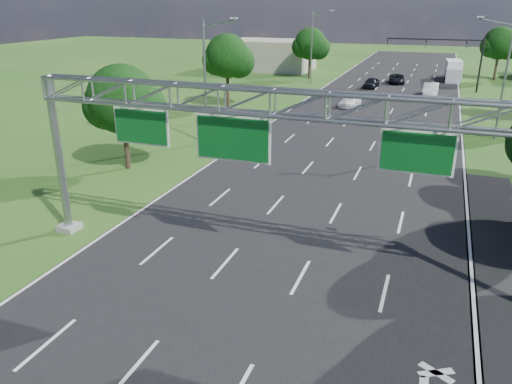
% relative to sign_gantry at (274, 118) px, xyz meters
% --- Properties ---
extents(ground, '(220.00, 220.00, 0.00)m').
position_rel_sign_gantry_xyz_m(ground, '(-0.33, 18.00, -6.89)').
color(ground, '#215218').
rests_on(ground, ground).
extents(road, '(18.00, 180.00, 0.02)m').
position_rel_sign_gantry_xyz_m(road, '(-0.33, 18.00, -6.89)').
color(road, black).
rests_on(road, ground).
extents(road_flare, '(3.00, 30.00, 0.02)m').
position_rel_sign_gantry_xyz_m(road_flare, '(9.87, 2.00, -6.89)').
color(road_flare, black).
rests_on(road_flare, ground).
extents(sign_gantry, '(23.50, 1.00, 9.56)m').
position_rel_sign_gantry_xyz_m(sign_gantry, '(0.00, 0.00, 0.00)').
color(sign_gantry, gray).
rests_on(sign_gantry, ground).
extents(traffic_signal, '(12.21, 0.24, 7.00)m').
position_rel_sign_gantry_xyz_m(traffic_signal, '(7.15, 53.00, -1.72)').
color(traffic_signal, black).
rests_on(traffic_signal, ground).
extents(streetlight_l_near, '(2.97, 0.22, 10.16)m').
position_rel_sign_gantry_xyz_m(streetlight_l_near, '(-11.63, 18.00, -1.31)').
color(streetlight_l_near, gray).
rests_on(streetlight_l_near, ground).
extents(streetlight_l_far, '(2.97, 0.22, 10.16)m').
position_rel_sign_gantry_xyz_m(streetlight_l_far, '(-11.63, 53.00, -1.31)').
color(streetlight_l_far, gray).
rests_on(streetlight_l_far, ground).
extents(streetlight_r_mid, '(2.97, 0.22, 10.16)m').
position_rel_sign_gantry_xyz_m(streetlight_r_mid, '(10.97, 28.00, -1.31)').
color(streetlight_r_mid, gray).
rests_on(streetlight_r_mid, ground).
extents(tree_verge_la, '(5.76, 4.80, 7.40)m').
position_rel_sign_gantry_xyz_m(tree_verge_la, '(-14.25, 10.04, -2.13)').
color(tree_verge_la, '#2D2116').
rests_on(tree_verge_la, ground).
extents(tree_verge_lb, '(5.76, 4.80, 8.06)m').
position_rel_sign_gantry_xyz_m(tree_verge_lb, '(-16.25, 33.04, -1.48)').
color(tree_verge_lb, '#2D2116').
rests_on(tree_verge_lb, ground).
extents(tree_verge_lc, '(5.76, 4.80, 7.62)m').
position_rel_sign_gantry_xyz_m(tree_verge_lc, '(-13.25, 58.04, -1.92)').
color(tree_verge_lc, '#2D2116').
rests_on(tree_verge_lc, ground).
extents(tree_verge_re, '(5.76, 4.80, 7.84)m').
position_rel_sign_gantry_xyz_m(tree_verge_re, '(13.75, 66.04, -1.70)').
color(tree_verge_re, '#2D2116').
rests_on(tree_verge_re, ground).
extents(building_left, '(14.00, 10.00, 5.00)m').
position_rel_sign_gantry_xyz_m(building_left, '(-22.33, 66.00, -4.39)').
color(building_left, gray).
rests_on(building_left, ground).
extents(car_queue_a, '(2.31, 4.54, 1.26)m').
position_rel_sign_gantry_xyz_m(car_queue_a, '(-3.30, 38.13, -6.26)').
color(car_queue_a, white).
rests_on(car_queue_a, ground).
extents(car_queue_b, '(2.65, 4.89, 1.30)m').
position_rel_sign_gantry_xyz_m(car_queue_b, '(0.01, 57.57, -6.24)').
color(car_queue_b, black).
rests_on(car_queue_b, ground).
extents(car_queue_c, '(2.06, 4.26, 1.40)m').
position_rel_sign_gantry_xyz_m(car_queue_c, '(-2.90, 52.05, -6.19)').
color(car_queue_c, black).
rests_on(car_queue_c, ground).
extents(car_queue_d, '(1.82, 5.04, 1.65)m').
position_rel_sign_gantry_xyz_m(car_queue_d, '(5.05, 47.85, -6.07)').
color(car_queue_d, silver).
rests_on(car_queue_d, ground).
extents(box_truck, '(2.57, 7.68, 2.86)m').
position_rel_sign_gantry_xyz_m(box_truck, '(7.67, 63.88, -5.52)').
color(box_truck, white).
rests_on(box_truck, ground).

